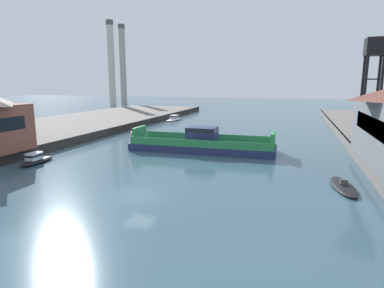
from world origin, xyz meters
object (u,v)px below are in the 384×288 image
Objects in this scene: moored_boat_near_left at (138,131)px; crane_tower at (374,62)px; moored_boat_near_right at (174,118)px; moored_boat_mid_left at (36,159)px; smokestack_distant_b at (111,62)px; smokestack_distant_a at (123,63)px; chain_ferry at (202,144)px; moored_boat_mid_right at (343,186)px.

moored_boat_near_left is 44.85m from crane_tower.
moored_boat_near_left is 0.91× the size of moored_boat_near_right.
moored_boat_mid_left reaches higher than moored_boat_near_right.
moored_boat_near_left is at bearing -54.93° from smokestack_distant_b.
crane_tower is at bearing -42.02° from smokestack_distant_a.
moored_boat_near_right is 0.22× the size of smokestack_distant_b.
moored_boat_mid_left is at bearing -89.81° from moored_boat_near_left.
moored_boat_mid_left is at bearing -65.80° from smokestack_distant_a.
moored_boat_mid_right is (18.13, -12.85, -0.90)m from chain_ferry.
smokestack_distant_a is (-49.00, 109.01, 19.23)m from moored_boat_mid_left.
moored_boat_mid_left is (0.69, -51.11, 0.01)m from moored_boat_near_right.
crane_tower is 0.43× the size of smokestack_distant_b.
moored_boat_mid_right is (36.35, -27.14, -0.07)m from moored_boat_near_left.
moored_boat_near_right is 1.36× the size of moored_boat_mid_left.
moored_boat_mid_right is at bearing -36.74° from moored_boat_near_left.
smokestack_distant_b reaches higher than crane_tower.
smokestack_distant_a is at bearing 114.20° from moored_boat_mid_left.
crane_tower is at bearing 31.65° from moored_boat_mid_left.
moored_boat_mid_right is 0.19× the size of smokestack_distant_a.
smokestack_distant_b is (3.87, -16.46, -0.60)m from smokestack_distant_a.
chain_ferry is 2.81× the size of moored_boat_near_right.
crane_tower is at bearing -29.69° from moored_boat_near_right.
moored_boat_near_right reaches higher than moored_boat_near_left.
moored_boat_mid_right is at bearing -48.28° from smokestack_distant_b.
chain_ferry is 30.11m from crane_tower.
moored_boat_near_left is at bearing 90.19° from moored_boat_mid_left.
moored_boat_near_left is at bearing -58.76° from smokestack_distant_a.
moored_boat_mid_left is at bearing -64.00° from smokestack_distant_b.
crane_tower reaches higher than moored_boat_near_right.
smokestack_distant_b is (-87.87, 66.21, 5.79)m from crane_tower.
moored_boat_mid_left reaches higher than moored_boat_mid_right.
crane_tower is at bearing -2.75° from moored_boat_near_left.
crane_tower reaches higher than moored_boat_mid_right.
chain_ferry is 22.98m from moored_boat_mid_left.
chain_ferry reaches higher than moored_boat_mid_left.
chain_ferry is at bearing 144.67° from moored_boat_mid_right.
crane_tower is at bearing 75.50° from moored_boat_mid_right.
moored_boat_mid_right is at bearing -53.45° from moored_boat_near_right.
crane_tower is 110.18m from smokestack_distant_b.
moored_boat_near_left is 96.28m from smokestack_distant_a.
chain_ferry is 117.72m from smokestack_distant_a.
smokestack_distant_b is at bearing 128.88° from chain_ferry.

